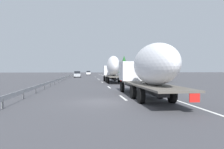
{
  "coord_description": "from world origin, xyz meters",
  "views": [
    {
      "loc": [
        -14.88,
        1.19,
        2.27
      ],
      "look_at": [
        15.12,
        -2.53,
        1.6
      ],
      "focal_mm": 33.9,
      "sensor_mm": 36.0,
      "label": 1
    }
  ],
  "objects_px": {
    "car_silver_hatch": "(77,74)",
    "car_white_van": "(88,73)",
    "truck_trailing": "(148,68)",
    "road_sign": "(116,69)",
    "truck_lead": "(113,68)"
  },
  "relations": [
    {
      "from": "truck_trailing",
      "to": "road_sign",
      "type": "bearing_deg",
      "value": -4.45
    },
    {
      "from": "car_silver_hatch",
      "to": "car_white_van",
      "type": "distance_m",
      "value": 29.49
    },
    {
      "from": "car_white_van",
      "to": "road_sign",
      "type": "relative_size",
      "value": 1.37
    },
    {
      "from": "car_white_van",
      "to": "road_sign",
      "type": "height_order",
      "value": "road_sign"
    },
    {
      "from": "truck_trailing",
      "to": "truck_lead",
      "type": "bearing_deg",
      "value": 0.0
    },
    {
      "from": "truck_lead",
      "to": "truck_trailing",
      "type": "height_order",
      "value": "truck_lead"
    },
    {
      "from": "truck_lead",
      "to": "truck_trailing",
      "type": "xyz_separation_m",
      "value": [
        -21.99,
        -0.0,
        -0.22
      ]
    },
    {
      "from": "car_white_van",
      "to": "truck_trailing",
      "type": "bearing_deg",
      "value": -177.25
    },
    {
      "from": "road_sign",
      "to": "truck_trailing",
      "type": "bearing_deg",
      "value": 175.55
    },
    {
      "from": "truck_trailing",
      "to": "car_white_van",
      "type": "xyz_separation_m",
      "value": [
        77.45,
        3.72,
        -1.48
      ]
    },
    {
      "from": "truck_lead",
      "to": "road_sign",
      "type": "distance_m",
      "value": 18.11
    },
    {
      "from": "car_silver_hatch",
      "to": "car_white_van",
      "type": "relative_size",
      "value": 0.91
    },
    {
      "from": "car_silver_hatch",
      "to": "car_white_van",
      "type": "xyz_separation_m",
      "value": [
        29.27,
        -3.6,
        -0.03
      ]
    },
    {
      "from": "truck_lead",
      "to": "car_white_van",
      "type": "relative_size",
      "value": 2.82
    },
    {
      "from": "car_silver_hatch",
      "to": "road_sign",
      "type": "bearing_deg",
      "value": -128.69
    }
  ]
}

